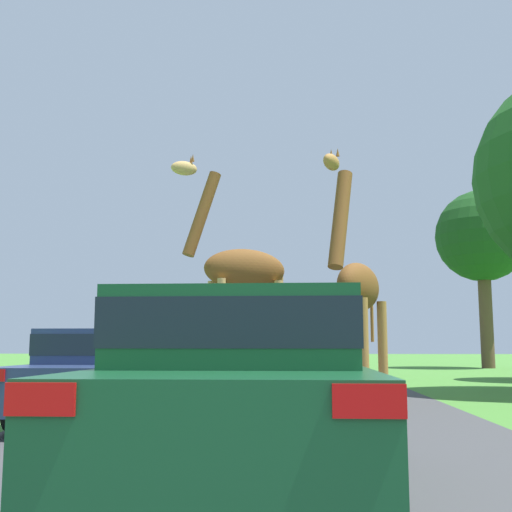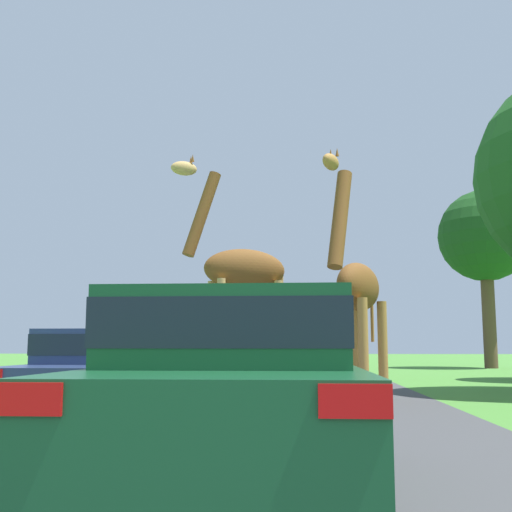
% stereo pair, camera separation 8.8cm
% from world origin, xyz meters
% --- Properties ---
extents(road, '(6.52, 120.00, 0.00)m').
position_xyz_m(road, '(0.00, 30.00, 0.00)').
color(road, '#424244').
rests_on(road, ground).
extents(giraffe_near_road, '(2.52, 1.57, 5.06)m').
position_xyz_m(giraffe_near_road, '(-0.70, 13.39, 2.53)').
color(giraffe_near_road, tan).
rests_on(giraffe_near_road, ground).
extents(giraffe_companion, '(1.45, 2.49, 4.79)m').
position_xyz_m(giraffe_companion, '(1.68, 12.78, 2.15)').
color(giraffe_companion, '#B77F3D').
rests_on(giraffe_companion, ground).
extents(car_lead_maroon, '(1.96, 3.94, 1.50)m').
position_xyz_m(car_lead_maroon, '(0.04, 5.06, 0.78)').
color(car_lead_maroon, '#144C28').
rests_on(car_lead_maroon, ground).
extents(car_queue_right, '(1.80, 4.12, 1.35)m').
position_xyz_m(car_queue_right, '(0.46, 23.84, 0.73)').
color(car_queue_right, maroon).
rests_on(car_queue_right, ground).
extents(car_queue_left, '(1.82, 4.62, 1.31)m').
position_xyz_m(car_queue_left, '(-1.09, 29.16, 0.70)').
color(car_queue_left, '#561914').
rests_on(car_queue_left, ground).
extents(car_far_ahead, '(1.80, 4.71, 1.48)m').
position_xyz_m(car_far_ahead, '(-0.84, 18.71, 0.79)').
color(car_far_ahead, silver).
rests_on(car_far_ahead, ground).
extents(car_verge_right, '(1.75, 4.38, 1.31)m').
position_xyz_m(car_verge_right, '(-2.29, 9.39, 0.70)').
color(car_verge_right, navy).
rests_on(car_verge_right, ground).
extents(tree_right_cluster, '(4.46, 4.46, 8.61)m').
position_xyz_m(tree_right_cluster, '(9.53, 31.41, 6.30)').
color(tree_right_cluster, brown).
rests_on(tree_right_cluster, ground).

